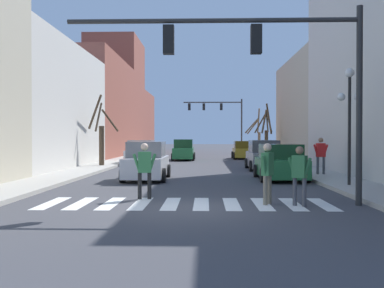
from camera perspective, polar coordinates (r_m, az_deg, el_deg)
name	(u,v)px	position (r m, az deg, el deg)	size (l,w,h in m)	color
ground_plane	(185,209)	(12.47, -0.94, -8.28)	(240.00, 240.00, 0.00)	#424247
building_row_left	(82,105)	(41.58, -13.78, 4.85)	(6.00, 64.50, 13.95)	#BCB299
crosswalk_stripes	(186,204)	(13.47, -0.74, -7.58)	(8.55, 2.60, 0.01)	white
traffic_signal_near	(267,58)	(13.47, 9.45, 10.75)	(8.61, 0.28, 5.79)	#2D2D2D
traffic_signal_far	(220,113)	(55.25, 3.62, 3.96)	(7.23, 0.28, 6.69)	#2D2D2D
street_lamp_right_corner	(350,103)	(18.34, 19.37, 4.99)	(0.95, 0.36, 4.49)	black
car_parked_right_far	(142,153)	(33.19, -6.39, -1.16)	(2.12, 4.71, 1.77)	white
car_driving_toward_lane	(147,162)	(21.07, -5.78, -2.30)	(1.99, 4.31, 1.78)	silver
car_parked_right_mid	(244,151)	(41.63, 6.58, -0.83)	(2.10, 4.10, 1.65)	#A38423
car_parked_right_near	(264,156)	(27.75, 9.10, -1.53)	(2.03, 4.58, 1.81)	gray
car_parked_left_far	(280,163)	(21.35, 11.15, -2.40)	(2.17, 4.32, 1.66)	#236B38
car_driving_away_lane	(184,151)	(39.10, -1.07, -0.83)	(1.96, 4.49, 1.81)	#236B38
pedestrian_waiting_at_curb	(321,153)	(23.19, 16.04, -1.05)	(0.78, 0.31, 1.82)	#4C4C51
pedestrian_near_right_corner	(267,168)	(13.41, 9.56, -3.05)	(0.47, 0.72, 1.81)	#7A705B
pedestrian_on_left_sidewalk	(145,166)	(14.43, -6.05, -2.80)	(0.77, 0.31, 1.79)	black
pedestrian_on_right_sidewalk	(300,171)	(13.27, 13.50, -3.33)	(0.64, 0.52, 1.72)	#4C4C51
street_tree_left_near	(257,135)	(48.41, 8.31, 1.17)	(1.73, 1.84, 4.95)	brown
street_tree_right_near	(101,137)	(30.17, -11.46, 0.91)	(2.11, 1.97, 4.67)	#473828
street_tree_right_mid	(266,132)	(41.56, 9.42, 1.46)	(1.78, 2.23, 4.96)	brown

